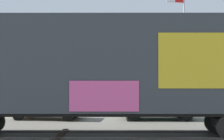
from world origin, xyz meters
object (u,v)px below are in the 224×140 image
freight_car (104,67)px  parked_car_green (157,104)px  flagpole (181,35)px  parked_car_tan (47,105)px

freight_car → parked_car_green: bearing=56.8°
flagpole → parked_car_green: size_ratio=2.05×
flagpole → parked_car_tan: 11.11m
flagpole → parked_car_tan: (-9.12, -4.20, -4.76)m
flagpole → parked_car_green: (-2.76, -4.59, -4.72)m
flagpole → parked_car_green: bearing=-121.0°
freight_car → flagpole: (5.88, 9.37, 2.78)m
flagpole → parked_car_green: flagpole is taller
freight_car → parked_car_green: (3.13, 4.79, -1.95)m
freight_car → parked_car_green: freight_car is taller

